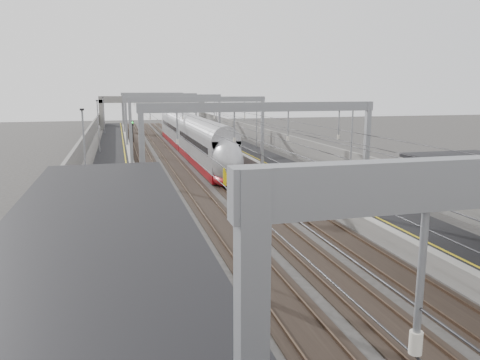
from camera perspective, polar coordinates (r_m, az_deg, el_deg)
platform_left at (r=47.52m, az=-15.13°, el=1.20°), size 4.00×120.00×1.00m
platform_right at (r=49.96m, az=3.54°, el=2.03°), size 4.00×120.00×1.00m
tracks at (r=48.17m, az=-5.55°, el=1.12°), size 11.40×140.00×0.20m
overhead_line at (r=54.05m, az=-6.80°, el=8.67°), size 13.00×140.00×6.60m
overbridge at (r=102.19m, az=-10.59°, el=9.15°), size 22.00×2.20×6.90m
wall_left at (r=47.50m, az=-19.05°, el=2.32°), size 0.30×120.00×3.20m
wall_right at (r=50.88m, az=6.99°, el=3.38°), size 0.30×120.00×3.20m
train at (r=59.67m, az=-5.97°, el=4.94°), size 2.62×47.79×4.15m
signal_green at (r=74.78m, az=-12.96°, el=6.23°), size 0.32×0.32×3.48m
signal_red_near at (r=74.04m, az=-6.37°, el=6.39°), size 0.32×0.32×3.48m
signal_red_far at (r=70.24m, az=-4.08°, el=6.19°), size 0.32×0.32×3.48m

